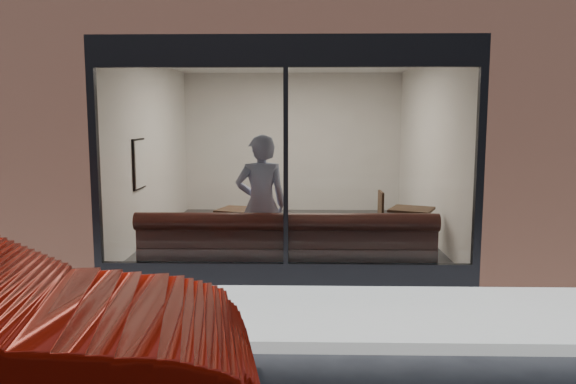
{
  "coord_description": "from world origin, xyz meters",
  "views": [
    {
      "loc": [
        0.19,
        -5.06,
        2.18
      ],
      "look_at": [
        0.02,
        2.4,
        1.19
      ],
      "focal_mm": 35.0,
      "sensor_mm": 36.0,
      "label": 1
    }
  ],
  "objects_px": {
    "cafe_table_right": "(412,210)",
    "person": "(261,205)",
    "banquette": "(287,261)",
    "cafe_table_left": "(238,210)",
    "cafe_chair_right": "(369,233)"
  },
  "relations": [
    {
      "from": "cafe_table_right",
      "to": "person",
      "type": "bearing_deg",
      "value": -155.29
    },
    {
      "from": "banquette",
      "to": "cafe_table_right",
      "type": "relative_size",
      "value": 6.34
    },
    {
      "from": "cafe_table_left",
      "to": "person",
      "type": "bearing_deg",
      "value": -65.71
    },
    {
      "from": "cafe_table_left",
      "to": "cafe_chair_right",
      "type": "height_order",
      "value": "cafe_table_left"
    },
    {
      "from": "cafe_table_right",
      "to": "cafe_table_left",
      "type": "bearing_deg",
      "value": -177.89
    },
    {
      "from": "person",
      "to": "cafe_table_right",
      "type": "height_order",
      "value": "person"
    },
    {
      "from": "banquette",
      "to": "cafe_table_right",
      "type": "bearing_deg",
      "value": 33.0
    },
    {
      "from": "person",
      "to": "cafe_table_right",
      "type": "relative_size",
      "value": 3.09
    },
    {
      "from": "cafe_table_left",
      "to": "cafe_table_right",
      "type": "relative_size",
      "value": 0.93
    },
    {
      "from": "banquette",
      "to": "person",
      "type": "height_order",
      "value": "person"
    },
    {
      "from": "person",
      "to": "cafe_chair_right",
      "type": "height_order",
      "value": "person"
    },
    {
      "from": "banquette",
      "to": "cafe_table_left",
      "type": "height_order",
      "value": "cafe_table_left"
    },
    {
      "from": "cafe_table_right",
      "to": "cafe_chair_right",
      "type": "distance_m",
      "value": 0.97
    },
    {
      "from": "cafe_chair_right",
      "to": "cafe_table_right",
      "type": "bearing_deg",
      "value": 134.74
    },
    {
      "from": "person",
      "to": "cafe_table_left",
      "type": "bearing_deg",
      "value": -75.48
    }
  ]
}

